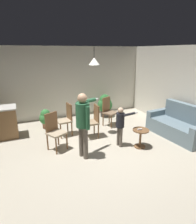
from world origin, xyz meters
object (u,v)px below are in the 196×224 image
(dining_chair_centre_back, at_px, (109,110))
(spare_remote_on_table, at_px, (140,129))
(person_child, at_px, (120,123))
(potted_plant_by_wall, at_px, (46,118))
(potted_plant_corner, at_px, (105,104))
(side_table_by_couch, at_px, (140,136))
(couch_floral, at_px, (178,126))
(dining_chair_spare, at_px, (66,118))
(dining_chair_near_wall, at_px, (55,130))
(person_adult, at_px, (83,119))
(dining_chair_by_counter, at_px, (93,120))

(dining_chair_centre_back, distance_m, spare_remote_on_table, 1.81)
(person_child, bearing_deg, potted_plant_by_wall, -150.46)
(potted_plant_corner, relative_size, spare_remote_on_table, 6.91)
(dining_chair_centre_back, bearing_deg, potted_plant_corner, -133.44)
(side_table_by_couch, bearing_deg, couch_floral, 5.77)
(couch_floral, height_order, person_child, person_child)
(spare_remote_on_table, bearing_deg, couch_floral, 6.01)
(potted_plant_by_wall, bearing_deg, dining_chair_spare, -58.47)
(dining_chair_centre_back, distance_m, dining_chair_spare, 1.59)
(dining_chair_near_wall, relative_size, potted_plant_by_wall, 1.52)
(dining_chair_centre_back, distance_m, potted_plant_by_wall, 2.18)
(potted_plant_corner, distance_m, potted_plant_by_wall, 2.38)
(couch_floral, relative_size, dining_chair_near_wall, 1.86)
(person_adult, bearing_deg, dining_chair_spare, 163.91)
(couch_floral, xyz_separation_m, person_child, (-1.97, 0.13, 0.37))
(side_table_by_couch, height_order, potted_plant_by_wall, potted_plant_by_wall)
(dining_chair_near_wall, distance_m, potted_plant_by_wall, 1.60)
(couch_floral, xyz_separation_m, potted_plant_by_wall, (-3.65, 2.27, 0.03))
(spare_remote_on_table, bearing_deg, dining_chair_near_wall, 158.17)
(dining_chair_by_counter, height_order, dining_chair_centre_back, same)
(person_child, relative_size, dining_chair_by_counter, 1.12)
(dining_chair_by_counter, relative_size, potted_plant_corner, 1.11)
(potted_plant_corner, bearing_deg, dining_chair_centre_back, -107.20)
(dining_chair_near_wall, bearing_deg, potted_plant_corner, -168.72)
(dining_chair_centre_back, height_order, potted_plant_corner, dining_chair_centre_back)
(spare_remote_on_table, bearing_deg, person_child, 146.04)
(couch_floral, bearing_deg, side_table_by_couch, 91.22)
(spare_remote_on_table, bearing_deg, person_adult, 174.68)
(dining_chair_by_counter, xyz_separation_m, potted_plant_by_wall, (-1.22, 1.29, -0.18))
(side_table_by_couch, xyz_separation_m, spare_remote_on_table, (-0.05, -0.01, 0.21))
(dining_chair_near_wall, distance_m, potted_plant_corner, 3.02)
(dining_chair_by_counter, relative_size, dining_chair_near_wall, 1.00)
(potted_plant_by_wall, bearing_deg, side_table_by_couch, -48.37)
(dining_chair_near_wall, distance_m, dining_chair_spare, 0.92)
(person_adult, relative_size, dining_chair_spare, 1.62)
(couch_floral, distance_m, dining_chair_by_counter, 2.63)
(person_adult, xyz_separation_m, potted_plant_by_wall, (-0.58, 2.29, -0.64))
(dining_chair_near_wall, height_order, dining_chair_centre_back, same)
(side_table_by_couch, xyz_separation_m, person_child, (-0.48, 0.28, 0.37))
(dining_chair_near_wall, xyz_separation_m, spare_remote_on_table, (2.10, -0.84, -0.01))
(couch_floral, distance_m, person_adult, 3.15)
(person_child, height_order, potted_plant_corner, person_child)
(side_table_by_couch, xyz_separation_m, dining_chair_by_counter, (-0.94, 1.13, 0.22))
(person_adult, distance_m, potted_plant_by_wall, 2.45)
(side_table_by_couch, relative_size, potted_plant_corner, 0.58)
(person_adult, xyz_separation_m, person_child, (1.10, 0.15, -0.31))
(couch_floral, relative_size, side_table_by_couch, 3.58)
(couch_floral, height_order, dining_chair_near_wall, same)
(spare_remote_on_table, bearing_deg, dining_chair_spare, 134.83)
(person_child, bearing_deg, dining_chair_spare, -146.91)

